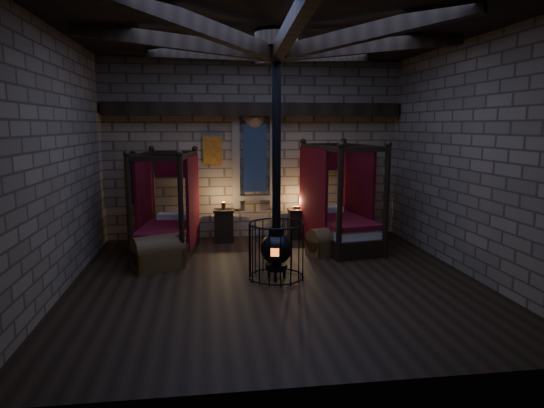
{
  "coord_description": "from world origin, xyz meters",
  "views": [
    {
      "loc": [
        -1.19,
        -8.06,
        2.68
      ],
      "look_at": [
        0.02,
        0.6,
        1.26
      ],
      "focal_mm": 32.0,
      "sensor_mm": 36.0,
      "label": 1
    }
  ],
  "objects": [
    {
      "name": "nightstand_left",
      "position": [
        -0.77,
        3.0,
        0.39
      ],
      "size": [
        0.5,
        0.48,
        0.93
      ],
      "rotation": [
        0.0,
        0.0,
        -0.05
      ],
      "color": "black",
      "rests_on": "ground"
    },
    {
      "name": "room",
      "position": [
        -0.0,
        0.09,
        3.74
      ],
      "size": [
        7.02,
        7.02,
        4.29
      ],
      "color": "black",
      "rests_on": "ground"
    },
    {
      "name": "bed_right",
      "position": [
        1.75,
        2.19,
        0.56
      ],
      "size": [
        1.46,
        2.32,
        2.27
      ],
      "rotation": [
        0.0,
        0.0,
        0.16
      ],
      "color": "black",
      "rests_on": "ground"
    },
    {
      "name": "trunk_right",
      "position": [
        1.33,
        1.53,
        0.26
      ],
      "size": [
        0.92,
        0.74,
        0.59
      ],
      "rotation": [
        0.0,
        0.0,
        0.33
      ],
      "color": "brown",
      "rests_on": "ground"
    },
    {
      "name": "bed_left",
      "position": [
        -1.99,
        2.09,
        0.53
      ],
      "size": [
        1.32,
        2.15,
        2.13
      ],
      "rotation": [
        0.0,
        0.0,
        -0.13
      ],
      "color": "black",
      "rests_on": "ground"
    },
    {
      "name": "stove",
      "position": [
        0.03,
        0.11,
        0.61
      ],
      "size": [
        0.98,
        0.98,
        4.05
      ],
      "rotation": [
        0.0,
        0.0,
        -0.24
      ],
      "color": "black",
      "rests_on": "ground"
    },
    {
      "name": "nightstand_right",
      "position": [
        0.97,
        3.1,
        0.36
      ],
      "size": [
        0.45,
        0.43,
        0.78
      ],
      "rotation": [
        0.0,
        0.0,
        -0.01
      ],
      "color": "black",
      "rests_on": "ground"
    },
    {
      "name": "trunk_left",
      "position": [
        -2.1,
        1.0,
        0.29
      ],
      "size": [
        1.05,
        0.88,
        0.66
      ],
      "rotation": [
        0.0,
        0.0,
        0.41
      ],
      "color": "brown",
      "rests_on": "ground"
    }
  ]
}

